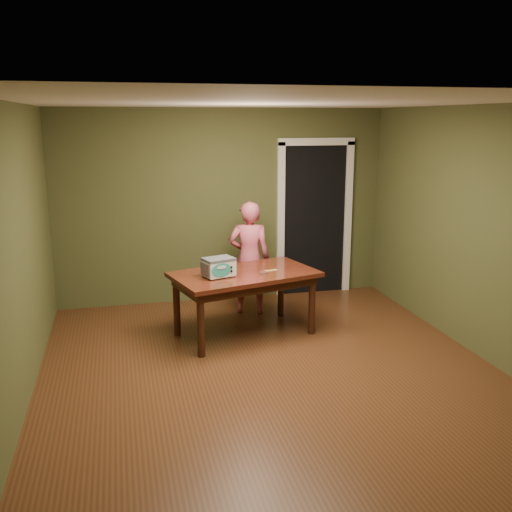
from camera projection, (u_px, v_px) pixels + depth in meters
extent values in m
plane|color=#542E18|center=(271.00, 372.00, 5.67)|extent=(5.00, 5.00, 0.00)
cube|color=#464927|center=(224.00, 206.00, 7.73)|extent=(4.50, 0.02, 2.60)
cube|color=#464927|center=(397.00, 343.00, 3.00)|extent=(4.50, 0.02, 2.60)
cube|color=#464927|center=(17.00, 258.00, 4.85)|extent=(0.02, 5.00, 2.60)
cube|color=#464927|center=(482.00, 233.00, 5.88)|extent=(0.02, 5.00, 2.60)
cube|color=white|center=(273.00, 102.00, 5.06)|extent=(4.50, 5.00, 0.02)
cube|color=black|center=(307.00, 217.00, 8.37)|extent=(0.90, 0.60, 2.10)
cube|color=black|center=(314.00, 221.00, 8.07)|extent=(0.90, 0.02, 2.10)
cube|color=white|center=(281.00, 222.00, 7.94)|extent=(0.10, 0.06, 2.20)
cube|color=white|center=(348.00, 219.00, 8.17)|extent=(0.10, 0.06, 2.20)
cube|color=white|center=(317.00, 142.00, 7.80)|extent=(1.10, 0.06, 0.10)
cube|color=#3E170E|center=(244.00, 274.00, 6.50)|extent=(1.78, 1.28, 0.05)
cube|color=black|center=(244.00, 281.00, 6.52)|extent=(1.63, 1.13, 0.10)
cylinder|color=black|center=(201.00, 325.00, 5.96)|extent=(0.08, 0.08, 0.70)
cylinder|color=black|center=(177.00, 306.00, 6.56)|extent=(0.08, 0.08, 0.70)
cylinder|color=black|center=(312.00, 305.00, 6.61)|extent=(0.08, 0.08, 0.70)
cylinder|color=black|center=(281.00, 290.00, 7.21)|extent=(0.08, 0.08, 0.70)
cylinder|color=#4C4F54|center=(212.00, 280.00, 6.17)|extent=(0.02, 0.02, 0.01)
cylinder|color=#4C4F54|center=(205.00, 276.00, 6.32)|extent=(0.02, 0.02, 0.01)
cylinder|color=#4C4F54|center=(233.00, 276.00, 6.31)|extent=(0.02, 0.02, 0.01)
cylinder|color=#4C4F54|center=(226.00, 273.00, 6.45)|extent=(0.02, 0.02, 0.01)
cube|color=white|center=(219.00, 268.00, 6.29)|extent=(0.37, 0.32, 0.18)
cube|color=#4C4F54|center=(219.00, 259.00, 6.27)|extent=(0.38, 0.32, 0.03)
cube|color=#4C4F54|center=(205.00, 270.00, 6.20)|extent=(0.08, 0.20, 0.14)
cube|color=#4C4F54|center=(232.00, 266.00, 6.37)|extent=(0.08, 0.20, 0.14)
ellipsoid|color=teal|center=(222.00, 270.00, 6.18)|extent=(0.23, 0.08, 0.15)
cylinder|color=black|center=(232.00, 267.00, 6.23)|extent=(0.02, 0.02, 0.02)
cylinder|color=black|center=(232.00, 271.00, 6.25)|extent=(0.02, 0.02, 0.02)
cylinder|color=silver|center=(264.00, 273.00, 6.44)|extent=(0.10, 0.10, 0.02)
cylinder|color=#512B1B|center=(264.00, 272.00, 6.44)|extent=(0.09, 0.09, 0.01)
cube|color=#F3D269|center=(270.00, 270.00, 6.55)|extent=(0.18, 0.06, 0.01)
imported|color=#C04F65|center=(249.00, 258.00, 7.27)|extent=(0.60, 0.46, 1.45)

